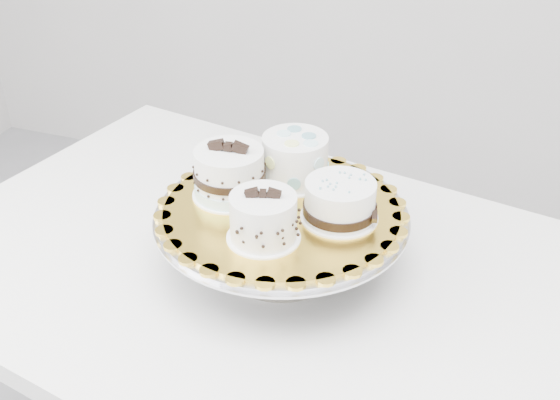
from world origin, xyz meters
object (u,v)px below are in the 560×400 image
(cake_stand, at_px, (282,229))
(cake_dots, at_px, (295,158))
(cake_swirl, at_px, (263,219))
(cake_ribbon, at_px, (341,202))
(table, at_px, (263,303))
(cake_banded, at_px, (230,175))
(cake_board, at_px, (282,210))

(cake_stand, xyz_separation_m, cake_dots, (-0.01, 0.09, 0.08))
(cake_swirl, bearing_deg, cake_ribbon, 28.06)
(table, bearing_deg, cake_banded, -177.27)
(cake_banded, relative_size, cake_dots, 0.92)
(cake_swirl, distance_m, cake_banded, 0.13)
(cake_banded, height_order, cake_ribbon, cake_banded)
(cake_dots, bearing_deg, cake_banded, -119.68)
(table, bearing_deg, cake_ribbon, 12.78)
(table, xyz_separation_m, cake_swirl, (0.04, -0.08, 0.23))
(table, relative_size, cake_banded, 10.57)
(cake_dots, bearing_deg, cake_swirl, -70.48)
(table, bearing_deg, cake_stand, 9.36)
(cake_board, xyz_separation_m, cake_swirl, (0.00, -0.08, 0.04))
(cake_dots, bearing_deg, cake_board, -68.55)
(cake_swirl, relative_size, cake_dots, 0.91)
(cake_board, height_order, cake_ribbon, cake_ribbon)
(cake_dots, xyz_separation_m, cake_ribbon, (0.10, -0.08, -0.01))
(cake_stand, xyz_separation_m, cake_swirl, (0.00, -0.08, 0.07))
(cake_swirl, relative_size, cake_ribbon, 0.93)
(cake_swirl, height_order, cake_ribbon, cake_swirl)
(table, xyz_separation_m, cake_stand, (0.03, -0.00, 0.16))
(table, distance_m, cake_banded, 0.24)
(cake_banded, bearing_deg, cake_ribbon, -6.90)
(cake_stand, distance_m, cake_banded, 0.12)
(cake_board, distance_m, cake_swirl, 0.09)
(cake_stand, height_order, cake_board, cake_board)
(cake_ribbon, bearing_deg, cake_stand, 168.07)
(table, bearing_deg, cake_dots, 85.69)
(cake_board, distance_m, cake_ribbon, 0.10)
(cake_swirl, height_order, cake_banded, cake_banded)
(cake_banded, bearing_deg, cake_board, -11.35)
(cake_swirl, bearing_deg, cake_dots, 77.13)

